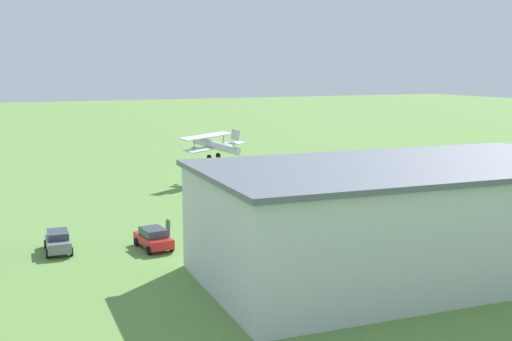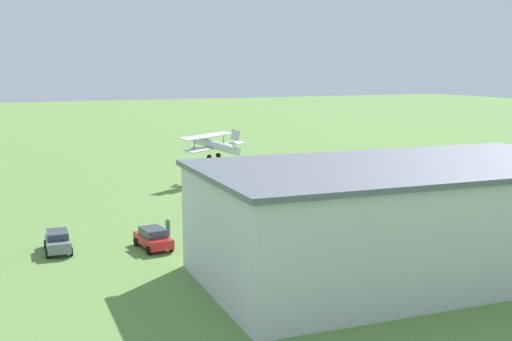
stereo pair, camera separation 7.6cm
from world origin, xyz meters
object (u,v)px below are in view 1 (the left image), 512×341
object	(u,v)px
person_by_parked_cars	(211,217)
hangar	(408,218)
car_white	(416,205)
person_at_fence_line	(268,207)
person_beside_truck	(223,216)
car_grey	(58,241)
car_red	(153,238)
person_watching_takeoff	(168,227)
biplane	(214,144)

from	to	relation	value
person_by_parked_cars	hangar	bearing A→B (deg)	112.49
car_white	person_at_fence_line	size ratio (longest dim) A/B	2.92
person_beside_truck	person_by_parked_cars	distance (m)	1.13
car_white	car_grey	bearing A→B (deg)	-1.18
person_at_fence_line	hangar	bearing A→B (deg)	93.47
car_white	car_red	bearing A→B (deg)	3.19
car_white	person_by_parked_cars	xyz separation A→B (m)	(19.35, -3.80, -0.09)
car_red	person_watching_takeoff	world-z (taller)	car_red
car_grey	person_watching_takeoff	bearing A→B (deg)	-173.88
person_by_parked_cars	person_beside_truck	bearing A→B (deg)	169.71
hangar	car_grey	distance (m)	25.71
car_red	person_watching_takeoff	distance (m)	3.71
hangar	car_white	bearing A→B (deg)	-130.16
car_white	person_at_fence_line	world-z (taller)	person_at_fence_line
hangar	biplane	size ratio (longest dim) A/B	3.19
hangar	person_at_fence_line	world-z (taller)	hangar
car_grey	person_watching_takeoff	size ratio (longest dim) A/B	2.74
biplane	person_beside_truck	size ratio (longest dim) A/B	5.62
hangar	person_at_fence_line	xyz separation A→B (m)	(1.17, -19.29, -2.93)
biplane	person_at_fence_line	size ratio (longest dim) A/B	5.38
biplane	person_by_parked_cars	bearing A→B (deg)	68.32
car_grey	person_watching_takeoff	xyz separation A→B (m)	(-8.86, -0.95, -0.06)
biplane	person_watching_takeoff	world-z (taller)	biplane
car_grey	person_by_parked_cars	xyz separation A→B (m)	(-13.39, -3.13, -0.08)
person_beside_truck	person_at_fence_line	size ratio (longest dim) A/B	0.96
car_white	person_at_fence_line	distance (m)	14.07
biplane	person_beside_truck	xyz separation A→B (m)	(6.95, 20.47, -3.78)
hangar	person_at_fence_line	bearing A→B (deg)	-86.53
hangar	car_red	size ratio (longest dim) A/B	6.82
car_red	car_grey	world-z (taller)	same
hangar	person_watching_takeoff	distance (m)	20.00
person_at_fence_line	person_by_parked_cars	bearing A→B (deg)	12.17
person_by_parked_cars	person_watching_takeoff	bearing A→B (deg)	25.70
car_red	person_watching_takeoff	size ratio (longest dim) A/B	2.68
hangar	car_grey	bearing A→B (deg)	-35.42
person_beside_truck	person_at_fence_line	world-z (taller)	person_at_fence_line
hangar	car_red	xyz separation A→B (m)	(14.04, -12.68, -2.93)
car_grey	person_watching_takeoff	distance (m)	8.92
hangar	person_by_parked_cars	size ratio (longest dim) A/B	18.73
hangar	person_beside_truck	world-z (taller)	hangar
hangar	person_by_parked_cars	world-z (taller)	hangar
car_white	car_red	distance (m)	26.01
person_at_fence_line	person_by_parked_cars	distance (m)	6.40
person_at_fence_line	person_by_parked_cars	world-z (taller)	person_at_fence_line
person_beside_truck	car_white	bearing A→B (deg)	168.83
hangar	car_white	size ratio (longest dim) A/B	5.89
hangar	person_by_parked_cars	bearing A→B (deg)	-67.51
person_watching_takeoff	person_by_parked_cars	bearing A→B (deg)	-154.30
car_red	car_white	bearing A→B (deg)	-176.81
hangar	person_watching_takeoff	size ratio (longest dim) A/B	18.32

